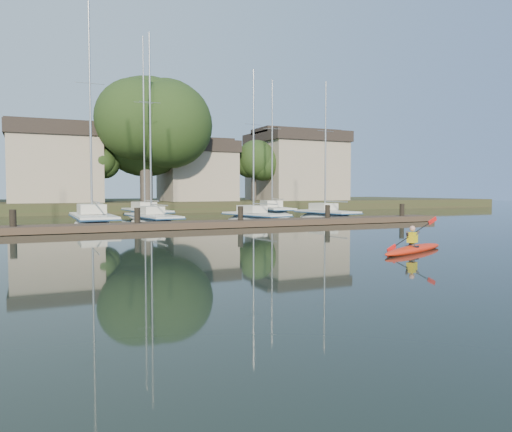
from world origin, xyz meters
name	(u,v)px	position (x,y,z in m)	size (l,w,h in m)	color
ground	(327,260)	(0.00, 0.00, 0.00)	(160.00, 160.00, 0.00)	black
kayak	(414,248)	(3.83, 0.46, 0.16)	(3.93, 2.06, 1.29)	red
dock	(191,225)	(0.00, 14.00, 0.20)	(34.00, 2.00, 1.80)	#433326
sailboat_1	(93,229)	(-4.77, 18.80, -0.20)	(2.27, 9.10, 14.88)	silver
sailboat_2	(152,226)	(-1.00, 19.30, -0.17)	(2.72, 8.27, 13.45)	silver
sailboat_3	(255,224)	(5.95, 18.42, -0.17)	(3.16, 7.40, 11.57)	silver
sailboat_4	(326,221)	(12.08, 18.94, -0.19)	(2.83, 6.95, 11.47)	silver
sailboat_6	(146,219)	(0.26, 27.14, -0.18)	(2.78, 9.95, 15.63)	silver
sailboat_7	(273,216)	(11.33, 26.50, -0.19)	(3.28, 8.35, 13.11)	silver
shore	(132,180)	(1.61, 40.29, 3.23)	(90.00, 25.25, 12.75)	#2B381C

